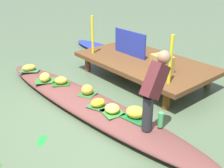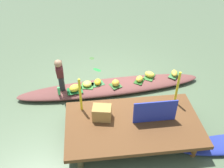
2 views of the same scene
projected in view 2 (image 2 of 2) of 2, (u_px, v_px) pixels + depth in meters
name	position (u px, v px, depth m)	size (l,w,h in m)	color
canal_water	(111.00, 90.00, 7.71)	(40.00, 40.00, 0.00)	#4E6146
dock_platform	(133.00, 124.00, 6.00)	(3.20, 1.80, 0.47)	brown
vendor_boat	(111.00, 87.00, 7.64)	(5.53, 0.84, 0.23)	brown
leaf_mat_0	(139.00, 81.00, 7.68)	(0.36, 0.25, 0.01)	#23561D
banana_bunch_0	(139.00, 79.00, 7.63)	(0.25, 0.19, 0.16)	yellow
leaf_mat_1	(149.00, 77.00, 7.85)	(0.43, 0.28, 0.01)	#306E2C
banana_bunch_1	(150.00, 74.00, 7.80)	(0.30, 0.22, 0.18)	yellow
leaf_mat_2	(98.00, 84.00, 7.56)	(0.36, 0.25, 0.01)	#316739
banana_bunch_2	(98.00, 82.00, 7.51)	(0.26, 0.20, 0.15)	yellow
leaf_mat_3	(116.00, 85.00, 7.50)	(0.31, 0.30, 0.01)	#2F612C
banana_bunch_3	(116.00, 83.00, 7.44)	(0.22, 0.23, 0.19)	gold
leaf_mat_4	(75.00, 91.00, 7.30)	(0.44, 0.32, 0.01)	#19622D
banana_bunch_4	(75.00, 88.00, 7.24)	(0.31, 0.25, 0.20)	yellow
leaf_mat_5	(87.00, 86.00, 7.48)	(0.36, 0.32, 0.01)	#347631
banana_bunch_5	(87.00, 84.00, 7.44)	(0.26, 0.25, 0.15)	#F2E64F
leaf_mat_6	(174.00, 75.00, 7.93)	(0.44, 0.24, 0.01)	#356F3A
banana_bunch_6	(174.00, 73.00, 7.88)	(0.31, 0.19, 0.15)	gold
vendor_person	(60.00, 72.00, 6.85)	(0.22, 0.53, 1.19)	#28282D
water_bottle	(59.00, 91.00, 7.10)	(0.08, 0.08, 0.25)	#47B963
market_banner	(155.00, 112.00, 5.83)	(1.03, 0.03, 0.60)	#233199
railing_post_west	(177.00, 88.00, 6.26)	(0.06, 0.06, 0.94)	yellow
railing_post_east	(80.00, 95.00, 6.05)	(0.06, 0.06, 0.94)	yellow
produce_crate	(102.00, 113.00, 5.98)	(0.44, 0.32, 0.35)	#A37C3E
drifting_plant_0	(92.00, 58.00, 9.16)	(0.20, 0.17, 0.01)	#3A612D
drifting_plant_1	(97.00, 70.00, 8.57)	(0.31, 0.14, 0.01)	#1D7F30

